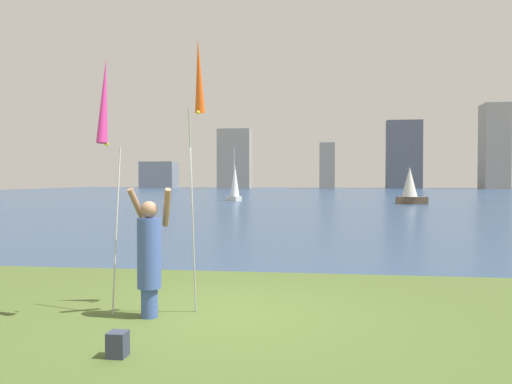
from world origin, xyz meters
The scene contains 12 objects.
ground centered at (0.00, 50.95, -0.06)m, with size 120.00×138.00×0.12m.
person centered at (-1.04, -0.30, 0.94)m, with size 0.70×0.52×1.91m.
kite_flag_left centered at (-1.64, -0.49, 3.09)m, with size 0.16×0.76×3.80m.
kite_flag_right centered at (-0.45, 0.31, 3.52)m, with size 0.16×0.77×4.22m.
bag centered at (-0.83, -1.99, 0.14)m, with size 0.21×0.22×0.29m.
sailboat_2 centered at (8.43, 36.19, 1.52)m, with size 2.55×1.35×4.73m.
sailboat_5 centered at (-6.96, 40.51, 1.64)m, with size 1.62×1.74×4.99m.
skyline_tower_0 centered at (-37.06, 109.39, 3.05)m, with size 7.92×5.64×6.10m.
skyline_tower_1 centered at (-18.54, 106.29, 6.57)m, with size 7.26×4.60×13.15m.
skyline_tower_2 centered at (1.91, 106.06, 4.97)m, with size 3.28×3.57×9.94m.
skyline_tower_3 centered at (18.72, 109.82, 7.49)m, with size 7.57×3.25×14.97m.
skyline_tower_4 centered at (37.11, 108.21, 9.00)m, with size 5.10×5.76×18.00m.
Camera 1 is at (1.52, -7.60, 2.03)m, focal length 36.33 mm.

